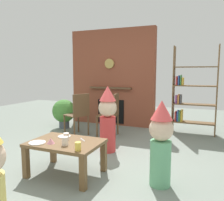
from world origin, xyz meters
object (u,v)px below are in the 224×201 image
Objects in this scene: potted_plant_short at (64,112)px; paper_cup_near_left at (66,136)px; bookshelf at (190,95)px; child_by_the_chairs at (108,117)px; dining_chair_left at (79,112)px; paper_cup_near_right at (78,146)px; paper_cup_center at (65,141)px; coffee_table at (66,147)px; child_in_pink at (161,141)px; birthday_cake_slice at (51,141)px; paper_plate_rear at (64,136)px; paper_plate_front at (37,143)px; dining_chair_middle at (112,112)px.

paper_cup_near_left is at bearing -54.94° from potted_plant_short.
bookshelf reaches higher than child_by_the_chairs.
paper_cup_near_right is at bearing 143.92° from dining_chair_left.
paper_cup_near_left is 0.23m from paper_cup_center.
coffee_table is 1.23m from child_in_pink.
paper_cup_center is 0.21m from birthday_cake_slice.
paper_cup_near_right is 0.11× the size of dining_chair_left.
paper_plate_front is at bearing -112.48° from paper_plate_rear.
dining_chair_left is 1.00× the size of dining_chair_middle.
paper_cup_near_left is at bearing -3.03° from child_in_pink.
paper_cup_center is at bearing 157.05° from paper_cup_near_right.
paper_plate_rear is 1.34m from child_in_pink.
paper_cup_center reaches higher than coffee_table.
dining_chair_middle is at bearing 94.18° from coffee_table.
child_in_pink reaches higher than birthday_cake_slice.
bookshelf is 3.01m from paper_plate_rear.
child_in_pink is at bearing 59.68° from child_by_the_chairs.
birthday_cake_slice is at bearing 81.99° from dining_chair_middle.
paper_cup_near_right is at bearing -35.96° from coffee_table.
birthday_cake_slice reaches higher than paper_plate_rear.
paper_plate_front is at bearing -11.47° from child_by_the_chairs.
dining_chair_left is (-1.98, 1.47, -0.03)m from child_in_pink.
child_in_pink is at bearing 14.02° from paper_plate_front.
potted_plant_short is (-2.68, 1.95, -0.15)m from child_in_pink.
coffee_table is 9.36× the size of paper_cup_near_right.
dining_chair_middle is (-1.34, 1.74, -0.03)m from child_in_pink.
dining_chair_left is 0.69m from dining_chair_middle.
child_in_pink is 1.35m from child_by_the_chairs.
birthday_cake_slice is (-0.45, 0.09, -0.01)m from paper_cup_near_right.
paper_cup_near_right is 2.18m from dining_chair_left.
paper_cup_near_right reaches higher than coffee_table.
dining_chair_left is (-0.65, 1.79, 0.03)m from birthday_cake_slice.
bookshelf is 19.27× the size of paper_cup_near_right.
potted_plant_short reaches higher than birthday_cake_slice.
paper_plate_rear is (-0.14, 0.17, 0.08)m from coffee_table.
paper_cup_near_right is 0.63m from paper_plate_front.
paper_cup_center is at bearing -59.86° from paper_cup_near_left.
paper_plate_front is at bearing -145.56° from coffee_table.
paper_cup_near_left is 1.24m from child_in_pink.
paper_cup_near_left is 0.37m from paper_plate_front.
bookshelf is 2.11× the size of dining_chair_left.
paper_cup_center reaches higher than paper_cup_near_left.
dining_chair_middle is at bearing 102.35° from paper_cup_near_right.
coffee_table is 1.92m from dining_chair_middle.
potted_plant_short is (-1.47, 2.12, 0.02)m from coffee_table.
paper_plate_rear is 0.32m from birthday_cake_slice.
coffee_table is 0.23m from paper_plate_rear.
dining_chair_left is at bearing -44.76° from child_in_pink.
dining_chair_middle is at bearing 96.28° from paper_cup_center.
bookshelf reaches higher than child_in_pink.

